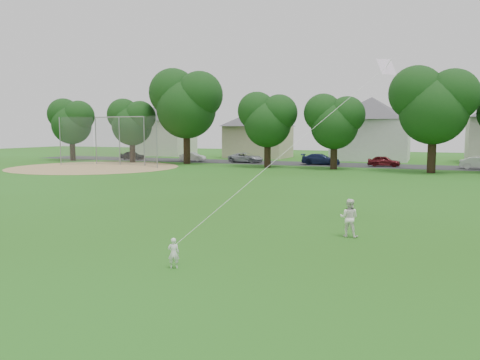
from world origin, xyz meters
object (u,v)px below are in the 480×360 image
at_px(toddler, 174,253).
at_px(older_boy, 349,218).
at_px(baseball_backstop, 116,141).
at_px(kite, 300,140).

bearing_deg(toddler, older_boy, -147.50).
bearing_deg(baseball_backstop, toddler, -50.60).
xyz_separation_m(kite, baseball_backstop, (-29.04, 27.74, -0.88)).
relative_size(kite, baseball_backstop, 0.96).
bearing_deg(kite, older_boy, 40.83).
xyz_separation_m(toddler, kite, (2.42, 4.67, 3.19)).
bearing_deg(toddler, baseball_backstop, -74.57).
height_order(toddler, older_boy, older_boy).
bearing_deg(kite, baseball_backstop, 136.32).
bearing_deg(older_boy, toddler, 59.96).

